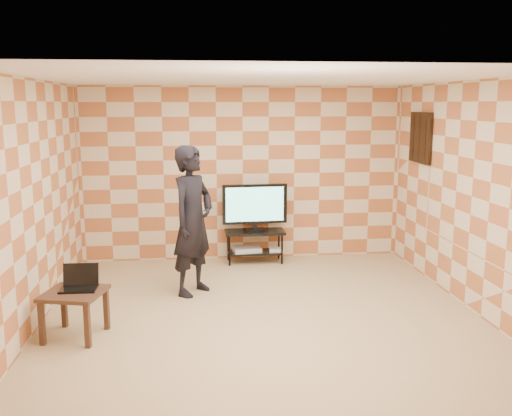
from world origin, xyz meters
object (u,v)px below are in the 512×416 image
object	(u,v)px
side_table	(74,300)
tv	(255,205)
person	(193,221)
tv_stand	(255,239)

from	to	relation	value
side_table	tv	bearing A→B (deg)	50.67
tv	person	size ratio (longest dim) A/B	0.52
tv_stand	tv	xyz separation A→B (m)	(-0.00, -0.00, 0.54)
side_table	person	size ratio (longest dim) A/B	0.37
tv_stand	tv	distance (m)	0.54
tv_stand	person	world-z (taller)	person
tv_stand	tv	world-z (taller)	tv
person	tv_stand	bearing A→B (deg)	1.73
tv	side_table	distance (m)	3.48
tv	side_table	size ratio (longest dim) A/B	1.41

